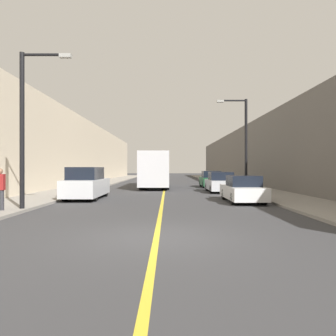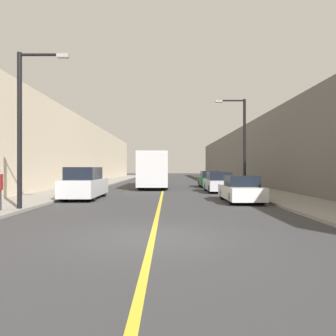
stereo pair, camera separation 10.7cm
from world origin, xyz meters
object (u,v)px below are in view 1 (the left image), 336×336
at_px(pedestrian, 0,188).
at_px(car_right_near, 243,190).
at_px(street_lamp_left, 27,119).
at_px(car_right_far, 211,180).
at_px(bus, 156,169).
at_px(car_right_mid, 220,183).
at_px(parked_suv_left, 86,184).
at_px(street_lamp_right, 243,139).

bearing_deg(pedestrian, car_right_near, 21.99).
bearing_deg(street_lamp_left, car_right_far, 59.53).
bearing_deg(car_right_near, car_right_far, 89.90).
height_order(car_right_near, street_lamp_left, street_lamp_left).
height_order(bus, street_lamp_left, street_lamp_left).
xyz_separation_m(bus, car_right_mid, (5.16, -5.69, -1.02)).
bearing_deg(bus, pedestrian, -108.20).
bearing_deg(car_right_mid, car_right_far, 89.17).
xyz_separation_m(parked_suv_left, car_right_mid, (8.87, 5.45, -0.19)).
height_order(car_right_near, street_lamp_right, street_lamp_right).
distance_m(car_right_far, street_lamp_right, 8.40).
bearing_deg(parked_suv_left, pedestrian, -107.80).
bearing_deg(car_right_near, pedestrian, -158.01).
xyz_separation_m(bus, car_right_far, (5.25, 0.45, -1.02)).
height_order(car_right_far, street_lamp_left, street_lamp_left).
bearing_deg(car_right_near, bus, 112.03).
distance_m(parked_suv_left, street_lamp_right, 11.44).
height_order(car_right_far, pedestrian, pedestrian).
bearing_deg(car_right_far, street_lamp_right, -80.11).
xyz_separation_m(parked_suv_left, car_right_far, (8.96, 11.59, -0.18)).
bearing_deg(bus, car_right_mid, -47.75).
bearing_deg(street_lamp_right, car_right_near, -103.30).
distance_m(parked_suv_left, car_right_mid, 10.42).
relative_size(bus, car_right_mid, 2.29).
distance_m(car_right_mid, street_lamp_right, 3.84).
distance_m(parked_suv_left, car_right_far, 14.65).
bearing_deg(parked_suv_left, car_right_mid, 31.56).
xyz_separation_m(parked_suv_left, car_right_near, (8.94, -1.78, -0.23)).
bearing_deg(parked_suv_left, car_right_far, 52.28).
bearing_deg(street_lamp_left, street_lamp_right, 39.85).
xyz_separation_m(car_right_far, street_lamp_left, (-10.12, -17.19, 3.23)).
relative_size(street_lamp_right, pedestrian, 3.88).
bearing_deg(pedestrian, street_lamp_right, 39.56).
xyz_separation_m(car_right_mid, car_right_far, (0.09, 6.14, 0.01)).
bearing_deg(parked_suv_left, car_right_near, -11.29).
bearing_deg(street_lamp_right, car_right_mid, 133.46).
relative_size(parked_suv_left, car_right_far, 1.13).
height_order(parked_suv_left, pedestrian, parked_suv_left).
height_order(parked_suv_left, street_lamp_left, street_lamp_left).
xyz_separation_m(car_right_far, street_lamp_right, (1.33, -7.64, 3.23)).
height_order(car_right_mid, street_lamp_left, street_lamp_left).
xyz_separation_m(bus, street_lamp_left, (-4.86, -16.74, 2.21)).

